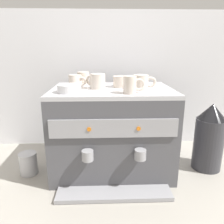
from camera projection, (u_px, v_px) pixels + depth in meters
name	position (u px, v px, depth m)	size (l,w,h in m)	color
ground_plane	(112.00, 167.00, 1.34)	(4.00, 4.00, 0.00)	#9E998E
tiled_backsplash_wall	(110.00, 81.00, 1.58)	(2.80, 0.03, 0.95)	silver
espresso_machine	(112.00, 130.00, 1.27)	(0.66, 0.56, 0.49)	#4C4C51
ceramic_cup_0	(97.00, 81.00, 1.19)	(0.11, 0.10, 0.08)	beige
ceramic_cup_1	(75.00, 81.00, 1.23)	(0.10, 0.06, 0.07)	beige
ceramic_cup_2	(142.00, 82.00, 1.16)	(0.12, 0.08, 0.08)	beige
ceramic_cup_3	(131.00, 85.00, 1.05)	(0.11, 0.06, 0.08)	beige
ceramic_cup_4	(83.00, 79.00, 1.31)	(0.07, 0.11, 0.08)	beige
ceramic_cup_5	(120.00, 82.00, 1.24)	(0.08, 0.11, 0.06)	beige
ceramic_bowl_0	(69.00, 89.00, 1.09)	(0.12, 0.12, 0.04)	white
ceramic_bowl_1	(130.00, 82.00, 1.33)	(0.10, 0.10, 0.04)	white
coffee_grinder	(209.00, 137.00, 1.28)	(0.17, 0.17, 0.40)	#333338
milk_pitcher	(28.00, 163.00, 1.25)	(0.10, 0.10, 0.13)	#B7B7BC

